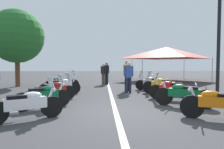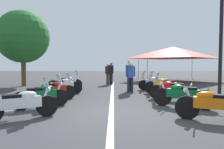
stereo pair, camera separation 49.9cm
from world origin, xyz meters
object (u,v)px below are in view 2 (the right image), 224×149
object	(u,v)px
motorcycle_right_row_2	(171,90)
motorcycle_right_row_3	(164,86)
motorcycle_left_row_4	(66,83)
motorcycle_right_row_0	(213,105)
bystander_1	(108,72)
roadside_tree_0	(23,37)
motorcycle_left_row_3	(63,86)
motorcycle_left_row_1	(42,95)
motorcycle_left_row_2	(54,90)
bystander_0	(130,73)
bystander_2	(111,71)
motorcycle_left_row_0	(22,103)
event_tent	(173,53)
street_lamp_twin_globe	(221,18)
bystander_3	(130,75)
motorcycle_right_row_1	(182,95)
motorcycle_right_row_4	(155,83)

from	to	relation	value
motorcycle_right_row_2	motorcycle_right_row_3	world-z (taller)	motorcycle_right_row_3
motorcycle_right_row_3	motorcycle_left_row_4	bearing A→B (deg)	16.93
motorcycle_left_row_4	motorcycle_right_row_0	size ratio (longest dim) A/B	0.98
motorcycle_right_row_2	bystander_1	distance (m)	7.31
motorcycle_right_row_2	roadside_tree_0	xyz separation A→B (m)	(5.73, 8.96, 3.03)
motorcycle_left_row_3	motorcycle_right_row_2	size ratio (longest dim) A/B	1.02
motorcycle_left_row_1	motorcycle_left_row_2	distance (m)	1.56
motorcycle_left_row_3	motorcycle_right_row_2	xyz separation A→B (m)	(-1.55, -5.12, 0.01)
motorcycle_left_row_4	bystander_0	world-z (taller)	bystander_0
motorcycle_right_row_3	bystander_2	bearing A→B (deg)	-28.26
motorcycle_left_row_0	motorcycle_right_row_2	bearing A→B (deg)	0.26
motorcycle_left_row_0	roadside_tree_0	world-z (taller)	roadside_tree_0
motorcycle_right_row_0	bystander_0	bearing A→B (deg)	-51.28
motorcycle_right_row_3	event_tent	bearing A→B (deg)	-75.34
bystander_0	bystander_2	size ratio (longest dim) A/B	1.04
motorcycle_left_row_0	motorcycle_right_row_3	distance (m)	7.04
motorcycle_right_row_0	bystander_1	xyz separation A→B (m)	(9.96, 3.14, 0.49)
bystander_2	bystander_1	bearing A→B (deg)	171.11
motorcycle_right_row_0	street_lamp_twin_globe	xyz separation A→B (m)	(2.89, -1.68, 2.98)
bystander_1	event_tent	xyz separation A→B (m)	(3.67, -6.02, 1.70)
motorcycle_left_row_4	bystander_1	world-z (taller)	bystander_1
motorcycle_left_row_1	bystander_3	xyz separation A→B (m)	(3.77, -3.48, 0.53)
motorcycle_right_row_1	motorcycle_right_row_4	xyz separation A→B (m)	(4.66, 0.04, -0.01)
motorcycle_left_row_1	bystander_1	world-z (taller)	bystander_1
motorcycle_left_row_0	street_lamp_twin_globe	xyz separation A→B (m)	(2.72, -6.99, 2.98)
street_lamp_twin_globe	bystander_1	xyz separation A→B (m)	(7.07, 4.82, -2.49)
motorcycle_left_row_2	motorcycle_right_row_1	distance (m)	5.27
motorcycle_right_row_4	roadside_tree_0	world-z (taller)	roadside_tree_0
motorcycle_right_row_0	motorcycle_right_row_4	xyz separation A→B (m)	(6.44, 0.28, -0.01)
motorcycle_right_row_1	street_lamp_twin_globe	xyz separation A→B (m)	(1.11, -1.91, 2.98)
motorcycle_left_row_4	bystander_0	size ratio (longest dim) A/B	1.06
bystander_0	bystander_2	xyz separation A→B (m)	(3.80, 1.12, -0.04)
motorcycle_right_row_4	roadside_tree_0	size ratio (longest dim) A/B	0.36
motorcycle_right_row_4	bystander_0	bearing A→B (deg)	28.21
motorcycle_left_row_1	motorcycle_left_row_3	size ratio (longest dim) A/B	0.92
motorcycle_left_row_0	bystander_3	world-z (taller)	bystander_3
motorcycle_left_row_3	bystander_1	size ratio (longest dim) A/B	1.17
motorcycle_left_row_2	motorcycle_left_row_4	world-z (taller)	motorcycle_left_row_4
motorcycle_right_row_1	motorcycle_right_row_2	distance (m)	1.51
motorcycle_right_row_2	motorcycle_right_row_3	size ratio (longest dim) A/B	0.97
motorcycle_left_row_1	bystander_0	world-z (taller)	bystander_0
motorcycle_right_row_4	street_lamp_twin_globe	xyz separation A→B (m)	(-3.56, -1.95, 2.99)
motorcycle_right_row_2	motorcycle_left_row_2	bearing A→B (deg)	25.80
motorcycle_left_row_1	motorcycle_right_row_0	xyz separation A→B (m)	(-1.70, -5.28, 0.00)
motorcycle_left_row_1	bystander_0	distance (m)	5.81
motorcycle_right_row_0	motorcycle_right_row_1	bearing A→B (deg)	-59.54
motorcycle_left_row_1	street_lamp_twin_globe	world-z (taller)	street_lamp_twin_globe
motorcycle_right_row_4	motorcycle_left_row_2	bearing A→B (deg)	55.22
motorcycle_left_row_4	motorcycle_right_row_1	xyz separation A→B (m)	(-4.74, -5.32, -0.00)
motorcycle_left_row_0	motorcycle_right_row_1	distance (m)	5.33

